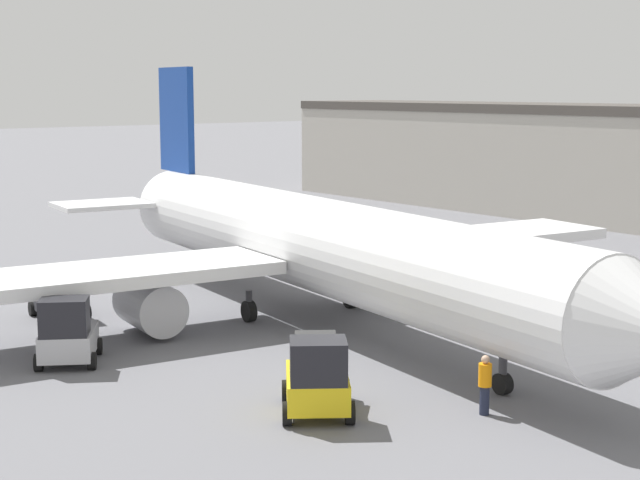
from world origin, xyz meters
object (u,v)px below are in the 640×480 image
object	(u,v)px
ground_crew_worker	(485,383)
belt_loader_truck	(317,378)
airplane	(309,244)
baggage_tug	(67,334)
pushback_tug	(60,296)

from	to	relation	value
ground_crew_worker	belt_loader_truck	world-z (taller)	belt_loader_truck
airplane	ground_crew_worker	xyz separation A→B (m)	(13.23, -3.61, -2.23)
airplane	belt_loader_truck	xyz separation A→B (m)	(10.15, -7.60, -2.06)
ground_crew_worker	baggage_tug	size ratio (longest dim) A/B	0.55
belt_loader_truck	ground_crew_worker	bearing A→B (deg)	88.39
belt_loader_truck	pushback_tug	size ratio (longest dim) A/B	1.30
ground_crew_worker	pushback_tug	size ratio (longest dim) A/B	0.67
airplane	belt_loader_truck	world-z (taller)	airplane
pushback_tug	baggage_tug	bearing A→B (deg)	-12.79
baggage_tug	ground_crew_worker	bearing A→B (deg)	62.34
baggage_tug	belt_loader_truck	distance (m)	10.43
baggage_tug	belt_loader_truck	xyz separation A→B (m)	(9.82, 3.53, 0.04)
baggage_tug	pushback_tug	xyz separation A→B (m)	(-6.82, 2.75, -0.14)
pushback_tug	belt_loader_truck	bearing A→B (deg)	11.87
baggage_tug	pushback_tug	size ratio (longest dim) A/B	1.23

